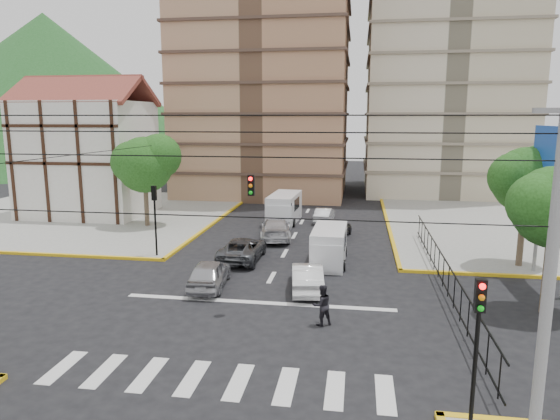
% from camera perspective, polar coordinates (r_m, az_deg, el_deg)
% --- Properties ---
extents(ground, '(160.00, 160.00, 0.00)m').
position_cam_1_polar(ground, '(23.10, -3.15, -11.57)').
color(ground, black).
rests_on(ground, ground).
extents(sidewalk_nw, '(26.00, 26.00, 0.15)m').
position_cam_1_polar(sidewalk_nw, '(48.47, -21.70, -0.41)').
color(sidewalk_nw, gray).
rests_on(sidewalk_nw, ground).
extents(sidewalk_ne, '(26.00, 26.00, 0.15)m').
position_cam_1_polar(sidewalk_ne, '(44.58, 29.00, -1.91)').
color(sidewalk_ne, gray).
rests_on(sidewalk_ne, ground).
extents(crosswalk_stripes, '(12.00, 2.40, 0.01)m').
position_cam_1_polar(crosswalk_stripes, '(17.85, -7.37, -18.69)').
color(crosswalk_stripes, silver).
rests_on(crosswalk_stripes, ground).
extents(stop_line, '(13.00, 0.40, 0.01)m').
position_cam_1_polar(stop_line, '(24.18, -2.55, -10.50)').
color(stop_line, silver).
rests_on(stop_line, ground).
extents(tudor_building, '(10.80, 8.05, 12.23)m').
position_cam_1_polar(tudor_building, '(47.31, -21.08, 5.72)').
color(tudor_building, silver).
rests_on(tudor_building, ground).
extents(distant_hill, '(70.00, 70.00, 28.00)m').
position_cam_1_polar(distant_hill, '(108.78, -24.93, 12.44)').
color(distant_hill, '#1D4F1A').
rests_on(distant_hill, ground).
extents(park_fence, '(0.10, 22.50, 1.66)m').
position_cam_1_polar(park_fence, '(27.23, 18.06, -8.59)').
color(park_fence, black).
rests_on(park_fence, ground).
extents(billboard, '(0.36, 6.20, 8.10)m').
position_cam_1_polar(billboard, '(28.81, 29.06, 3.87)').
color(billboard, slate).
rests_on(billboard, ground).
extents(tree_park_a, '(4.41, 3.60, 6.83)m').
position_cam_1_polar(tree_park_a, '(24.74, 28.99, 0.66)').
color(tree_park_a, '#473828').
rests_on(tree_park_a, ground).
extents(tree_park_c, '(4.65, 3.80, 7.25)m').
position_cam_1_polar(tree_park_c, '(31.59, 26.49, 3.36)').
color(tree_park_c, '#473828').
rests_on(tree_park_c, ground).
extents(tree_tudor, '(5.39, 4.40, 7.43)m').
position_cam_1_polar(tree_tudor, '(40.56, -15.11, 5.31)').
color(tree_tudor, '#473828').
rests_on(tree_tudor, ground).
extents(traffic_light_se, '(0.28, 0.22, 4.40)m').
position_cam_1_polar(traffic_light_se, '(14.62, 21.64, -12.70)').
color(traffic_light_se, black).
rests_on(traffic_light_se, ground).
extents(traffic_light_nw, '(0.28, 0.22, 4.40)m').
position_cam_1_polar(traffic_light_nw, '(31.74, -14.13, 0.12)').
color(traffic_light_nw, black).
rests_on(traffic_light_nw, ground).
extents(traffic_light_hanging, '(18.00, 9.12, 0.92)m').
position_cam_1_polar(traffic_light_hanging, '(19.61, -4.56, 2.33)').
color(traffic_light_hanging, black).
rests_on(traffic_light_hanging, ground).
extents(utility_pole_se, '(1.40, 0.28, 9.00)m').
position_cam_1_polar(utility_pole_se, '(13.32, 28.34, -7.95)').
color(utility_pole_se, slate).
rests_on(utility_pole_se, ground).
extents(van_right_lane, '(2.05, 4.87, 2.18)m').
position_cam_1_polar(van_right_lane, '(30.00, 5.63, -4.22)').
color(van_right_lane, silver).
rests_on(van_right_lane, ground).
extents(van_left_lane, '(2.36, 5.43, 2.40)m').
position_cam_1_polar(van_left_lane, '(41.27, 0.43, 0.08)').
color(van_left_lane, silver).
rests_on(van_left_lane, ground).
extents(car_silver_front_left, '(2.10, 4.45, 1.47)m').
position_cam_1_polar(car_silver_front_left, '(26.23, -8.09, -7.20)').
color(car_silver_front_left, '#ABABB0').
rests_on(car_silver_front_left, ground).
extents(car_white_front_right, '(2.11, 4.51, 1.43)m').
position_cam_1_polar(car_white_front_right, '(25.59, 3.10, -7.62)').
color(car_white_front_right, white).
rests_on(car_white_front_right, ground).
extents(car_grey_mid_left, '(2.35, 5.06, 1.40)m').
position_cam_1_polar(car_grey_mid_left, '(30.90, -4.31, -4.44)').
color(car_grey_mid_left, '#4F5156').
rests_on(car_grey_mid_left, ground).
extents(car_silver_rear_left, '(2.92, 5.52, 1.52)m').
position_cam_1_polar(car_silver_rear_left, '(36.05, -0.49, -2.13)').
color(car_silver_rear_left, silver).
rests_on(car_silver_rear_left, ground).
extents(car_darkgrey_mid_right, '(2.33, 4.42, 1.43)m').
position_cam_1_polar(car_darkgrey_mid_right, '(36.57, 6.50, -2.09)').
color(car_darkgrey_mid_right, '#242426').
rests_on(car_darkgrey_mid_right, ground).
extents(car_white_rear_right, '(1.61, 3.80, 1.22)m').
position_cam_1_polar(car_white_rear_right, '(41.95, 5.09, -0.56)').
color(car_white_rear_right, white).
rests_on(car_white_rear_right, ground).
extents(pedestrian_crosswalk, '(1.08, 1.01, 1.77)m').
position_cam_1_polar(pedestrian_crosswalk, '(21.51, 4.80, -10.77)').
color(pedestrian_crosswalk, black).
rests_on(pedestrian_crosswalk, ground).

